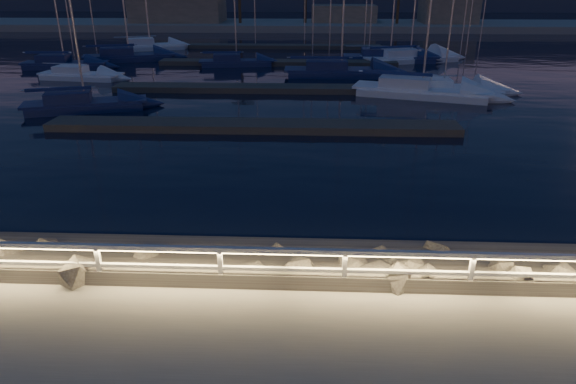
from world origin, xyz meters
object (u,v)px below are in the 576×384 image
Objects in this scene: sailboat_a at (82,103)px; sailboat_k at (388,57)px; sailboat_f at (79,74)px; sailboat_i at (63,63)px; sailboat_g at (338,70)px; sailboat_j at (235,61)px; guard_rail at (176,257)px; sailboat_n at (127,56)px; sailboat_h at (440,88)px; sailboat_l at (408,57)px; sailboat_c at (418,89)px; sailboat_m at (148,46)px.

sailboat_a is 29.66m from sailboat_k.
sailboat_a is 1.09× the size of sailboat_f.
sailboat_i is (-8.24, 15.31, 0.01)m from sailboat_a.
sailboat_g reaches higher than sailboat_k.
sailboat_j is at bearing -167.58° from sailboat_k.
sailboat_f is (-15.41, 30.00, -0.98)m from guard_rail.
sailboat_n reaches higher than sailboat_i.
sailboat_n reaches higher than guard_rail.
sailboat_g is 1.11× the size of sailboat_h.
sailboat_j is at bearing -30.71° from sailboat_n.
sailboat_k is 0.93× the size of sailboat_l.
guard_rail is 3.81× the size of sailboat_j.
sailboat_i is 6.31m from sailboat_n.
sailboat_j is at bearing 39.51° from sailboat_f.
sailboat_k is (-0.02, 15.56, -0.01)m from sailboat_c.
sailboat_n is (-26.97, 14.21, 0.05)m from sailboat_h.
sailboat_c reaches higher than sailboat_k.
sailboat_i is (-29.59, 10.27, -0.02)m from sailboat_c.
sailboat_i is at bearing 163.72° from sailboat_h.
sailboat_c reaches higher than sailboat_f.
guard_rail is 2.82× the size of sailboat_c.
sailboat_m is (-20.51, 15.55, 0.00)m from sailboat_g.
sailboat_c is at bearing -4.09° from sailboat_f.
sailboat_f is 0.84× the size of sailboat_m.
sailboat_a reaches higher than sailboat_f.
sailboat_l reaches higher than sailboat_h.
guard_rail is 50.20m from sailboat_m.
sailboat_c is 1.24× the size of sailboat_i.
sailboat_m is (-4.31, 28.08, 0.03)m from sailboat_a.
sailboat_c is 1.16× the size of sailboat_m.
sailboat_k is (21.34, 20.60, 0.01)m from sailboat_a.
sailboat_g is at bearing 19.61° from sailboat_a.
sailboat_k is at bearing 106.84° from sailboat_c.
sailboat_a is 1.07× the size of sailboat_j.
sailboat_j is (-9.27, 4.98, -0.07)m from sailboat_g.
sailboat_c is 1.07× the size of sailboat_n.
sailboat_l reaches higher than sailboat_f.
sailboat_a is 23.70m from sailboat_h.
sailboat_c is 1.04× the size of sailboat_k.
sailboat_k reaches higher than guard_rail.
sailboat_n is at bearing 159.79° from sailboat_g.
sailboat_g is at bearing 80.56° from guard_rail.
sailboat_g is at bearing 135.85° from sailboat_h.
sailboat_a is at bearing -135.72° from sailboat_k.
sailboat_c is 29.41m from sailboat_n.
sailboat_h reaches higher than sailboat_i.
sailboat_m is at bearing 107.55° from guard_rail.
sailboat_h is at bearing -44.87° from sailboat_g.
sailboat_k is at bearing 25.88° from sailboat_a.
guard_rail is at bearing -126.75° from sailboat_l.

